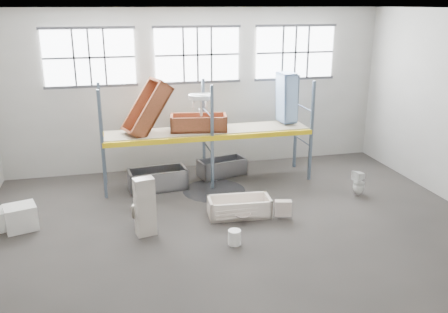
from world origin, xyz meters
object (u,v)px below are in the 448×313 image
object	(u,v)px
cistern_tall	(145,207)
rust_tub_flat	(199,123)
bathtub_beige	(239,207)
carton_near	(21,217)
toilet_beige	(143,214)
steel_tub_right	(222,167)
toilet_white	(359,183)
blue_tub_upright	(287,97)
bucket	(234,237)
steel_tub_left	(158,179)

from	to	relation	value
cistern_tall	rust_tub_flat	distance (m)	3.75
bathtub_beige	carton_near	xyz separation A→B (m)	(-5.22, 0.48, 0.07)
toilet_beige	cistern_tall	bearing A→B (deg)	110.06
bathtub_beige	rust_tub_flat	distance (m)	3.06
bathtub_beige	steel_tub_right	xyz separation A→B (m)	(0.26, 2.95, 0.03)
cistern_tall	toilet_white	size ratio (longest dim) A/B	1.95
toilet_white	rust_tub_flat	xyz separation A→B (m)	(-4.10, 2.07, 1.46)
blue_tub_upright	bucket	size ratio (longest dim) A/B	4.42
toilet_white	steel_tub_left	xyz separation A→B (m)	(-5.38, 1.77, -0.06)
steel_tub_right	blue_tub_upright	world-z (taller)	blue_tub_upright
bathtub_beige	toilet_beige	distance (m)	2.42
steel_tub_right	steel_tub_left	bearing A→B (deg)	-161.69
steel_tub_right	toilet_beige	bearing A→B (deg)	-130.91
steel_tub_left	blue_tub_upright	xyz separation A→B (m)	(4.03, 0.51, 2.10)
cistern_tall	carton_near	xyz separation A→B (m)	(-2.84, 0.98, -0.39)
steel_tub_left	blue_tub_upright	distance (m)	4.57
toilet_beige	toilet_white	world-z (taller)	toilet_beige
steel_tub_right	carton_near	bearing A→B (deg)	-155.77
bathtub_beige	rust_tub_flat	size ratio (longest dim) A/B	0.97
steel_tub_left	rust_tub_flat	xyz separation A→B (m)	(1.28, 0.30, 1.52)
bathtub_beige	toilet_beige	bearing A→B (deg)	-172.26
steel_tub_left	bathtub_beige	bearing A→B (deg)	-51.49
bucket	blue_tub_upright	bearing A→B (deg)	56.99
toilet_beige	carton_near	bearing A→B (deg)	1.07
steel_tub_right	rust_tub_flat	world-z (taller)	rust_tub_flat
steel_tub_right	bucket	distance (m)	4.46
bathtub_beige	rust_tub_flat	world-z (taller)	rust_tub_flat
rust_tub_flat	bucket	world-z (taller)	rust_tub_flat
blue_tub_upright	carton_near	world-z (taller)	blue_tub_upright
steel_tub_left	blue_tub_upright	bearing A→B (deg)	7.24
bathtub_beige	blue_tub_upright	xyz separation A→B (m)	(2.23, 2.78, 2.17)
steel_tub_left	steel_tub_right	world-z (taller)	steel_tub_left
steel_tub_right	carton_near	distance (m)	6.01
toilet_beige	rust_tub_flat	distance (m)	3.61
toilet_white	carton_near	bearing A→B (deg)	-103.36
cistern_tall	steel_tub_left	world-z (taller)	cistern_tall
bathtub_beige	cistern_tall	xyz separation A→B (m)	(-2.37, -0.49, 0.46)
carton_near	blue_tub_upright	bearing A→B (deg)	17.13
bathtub_beige	carton_near	bearing A→B (deg)	179.21
rust_tub_flat	carton_near	xyz separation A→B (m)	(-4.69, -2.08, -1.52)
toilet_beige	cistern_tall	xyz separation A→B (m)	(0.04, -0.36, 0.33)
toilet_beige	blue_tub_upright	bearing A→B (deg)	-134.37
toilet_white	bucket	distance (m)	4.53
bathtub_beige	cistern_tall	bearing A→B (deg)	-163.78
rust_tub_flat	bucket	distance (m)	4.33
bathtub_beige	steel_tub_right	size ratio (longest dim) A/B	1.09
cistern_tall	carton_near	world-z (taller)	cistern_tall
toilet_white	bucket	xyz separation A→B (m)	(-4.09, -1.93, -0.19)
rust_tub_flat	steel_tub_right	bearing A→B (deg)	26.10
cistern_tall	blue_tub_upright	bearing A→B (deg)	23.26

